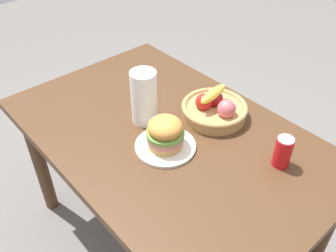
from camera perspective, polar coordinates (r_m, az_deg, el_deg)
name	(u,v)px	position (r m, az deg, el deg)	size (l,w,h in m)	color
ground_plane	(168,237)	(2.10, -0.04, -16.85)	(8.00, 8.00, 0.00)	slate
dining_table	(168,150)	(1.60, -0.05, -3.74)	(1.40, 0.90, 0.75)	#4C301C
plate	(165,146)	(1.46, -0.42, -3.13)	(0.24, 0.24, 0.01)	silver
sandwich	(165,133)	(1.42, -0.43, -1.03)	(0.15, 0.15, 0.13)	tan
soda_can	(283,152)	(1.42, 17.47, -3.85)	(0.07, 0.07, 0.13)	red
fruit_basket	(214,108)	(1.61, 7.25, 2.76)	(0.29, 0.29, 0.14)	tan
paper_towel_roll	(144,97)	(1.53, -3.75, 4.48)	(0.11, 0.11, 0.24)	white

